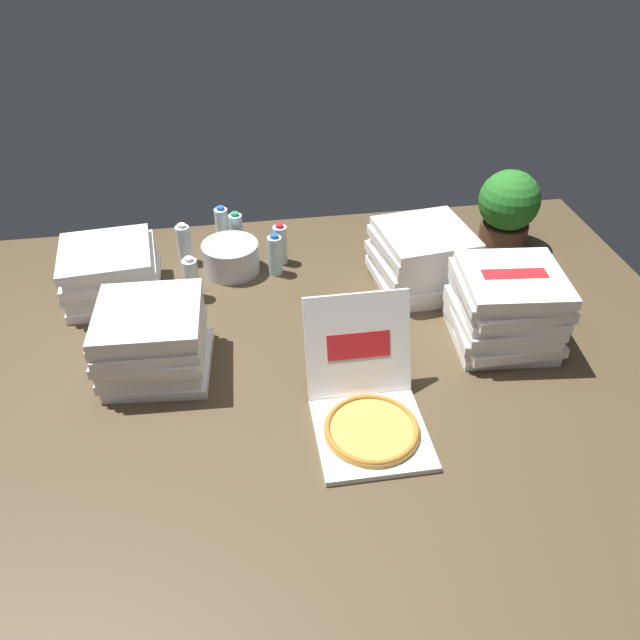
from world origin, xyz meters
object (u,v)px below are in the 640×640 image
Objects in this scene: pizza_stack_right_mid at (152,339)px; pizza_stack_left_near at (421,259)px; water_bottle_0 at (191,279)px; water_bottle_2 at (184,244)px; water_bottle_4 at (222,226)px; open_pizza_box at (368,407)px; pizza_stack_center_near at (111,272)px; ice_bucket at (231,257)px; pizza_stack_right_near at (506,308)px; potted_plant at (508,207)px; water_bottle_3 at (236,232)px; water_bottle_1 at (275,255)px; water_bottle_5 at (280,244)px.

pizza_stack_left_near is at bearing 19.12° from pizza_stack_right_mid.
water_bottle_0 is 1.00× the size of water_bottle_2.
water_bottle_2 is 0.24m from water_bottle_4.
open_pizza_box is 1.34m from water_bottle_2.
pizza_stack_center_near is (-1.36, 0.13, -0.02)m from pizza_stack_left_near.
water_bottle_2 is at bearing 152.33° from ice_bucket.
potted_plant is (0.30, 0.73, 0.04)m from pizza_stack_right_near.
ice_bucket is at bearing 146.30° from pizza_stack_right_near.
open_pizza_box is 2.55× the size of water_bottle_3.
water_bottle_1 is 1.00× the size of water_bottle_5.
pizza_stack_center_near is at bearing -167.52° from water_bottle_5.
pizza_stack_right_mid is at bearing -97.59° from water_bottle_2.
pizza_stack_right_near is at bearing 30.11° from open_pizza_box.
open_pizza_box is 1.34× the size of potted_plant.
water_bottle_4 is at bearing 71.84° from water_bottle_0.
water_bottle_3 is at bearing 143.34° from water_bottle_5.
water_bottle_2 is 1.57m from potted_plant.
ice_bucket is 1.30× the size of water_bottle_1.
pizza_stack_right_near is 1.33m from water_bottle_0.
water_bottle_5 is (0.24, 0.04, 0.03)m from ice_bucket.
water_bottle_4 is at bearing 38.94° from water_bottle_2.
pizza_stack_left_near is 1.01m from water_bottle_4.
pizza_stack_right_mid is 0.92m from water_bottle_3.
pizza_stack_right_near reaches higher than water_bottle_3.
pizza_stack_right_mid is at bearing 151.13° from open_pizza_box.
pizza_stack_center_near is at bearing 169.04° from water_bottle_0.
water_bottle_4 is 1.40m from potted_plant.
pizza_stack_right_near is at bearing -33.70° from ice_bucket.
potted_plant is (1.15, 0.09, 0.11)m from water_bottle_1.
pizza_stack_right_near is 0.79m from potted_plant.
water_bottle_2 is 0.46m from water_bottle_5.
pizza_stack_center_near is at bearing -166.24° from ice_bucket.
open_pizza_box is 1.44m from potted_plant.
water_bottle_3 is (0.04, 0.19, 0.03)m from ice_bucket.
water_bottle_1 is (0.20, -0.05, 0.03)m from ice_bucket.
potted_plant is at bearing 49.67° from open_pizza_box.
ice_bucket is 1.30× the size of water_bottle_5.
pizza_stack_right_mid is 0.80m from water_bottle_1.
pizza_stack_center_near is 2.09× the size of water_bottle_2.
water_bottle_3 reaches higher than ice_bucket.
pizza_stack_right_near is at bearing -32.73° from water_bottle_2.
pizza_stack_left_near is 1.36m from pizza_stack_center_near.
water_bottle_4 is at bearing 108.69° from open_pizza_box.
ice_bucket is 1.30× the size of water_bottle_3.
water_bottle_0 is at bearing 73.48° from pizza_stack_right_mid.
open_pizza_box is at bearing -68.50° from ice_bucket.
pizza_stack_right_mid is at bearing -112.65° from water_bottle_3.
water_bottle_0 is 1.00× the size of water_bottle_4.
pizza_stack_left_near is at bearing -19.55° from water_bottle_2.
water_bottle_0 is 1.00× the size of water_bottle_1.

